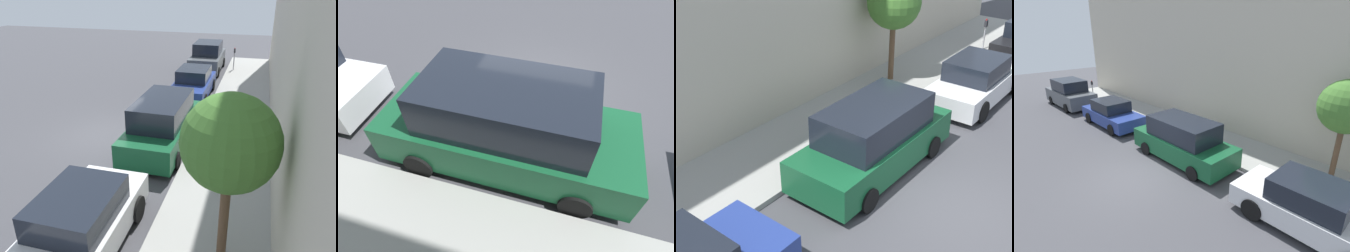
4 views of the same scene
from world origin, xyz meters
TOP-DOWN VIEW (x-y plane):
  - ground_plane at (0.00, 0.00)m, footprint 60.00×60.00m
  - sidewalk at (4.93, 0.00)m, footprint 2.87×32.00m
  - parked_sedan_second at (2.16, -5.90)m, footprint 1.92×4.52m
  - parked_minivan_third at (2.44, -0.22)m, footprint 2.02×4.91m
  - parked_sedan_fourth at (2.34, 5.90)m, footprint 1.92×4.51m
  - parked_suv_fifth at (2.14, 11.74)m, footprint 2.08×4.82m
  - parking_meter_far at (3.95, 11.88)m, footprint 0.11×0.15m
  - street_tree at (5.29, -5.43)m, footprint 1.90×1.90m

SIDE VIEW (x-z plane):
  - ground_plane at x=0.00m, z-range 0.00..0.00m
  - sidewalk at x=4.93m, z-range 0.00..0.15m
  - parked_sedan_second at x=2.16m, z-range -0.05..1.49m
  - parked_sedan_fourth at x=2.34m, z-range -0.04..1.50m
  - parked_minivan_third at x=2.44m, z-range -0.03..1.87m
  - parked_suv_fifth at x=2.14m, z-range -0.06..1.92m
  - parking_meter_far at x=3.95m, z-range 0.32..1.82m
  - street_tree at x=5.29m, z-range 1.08..4.89m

